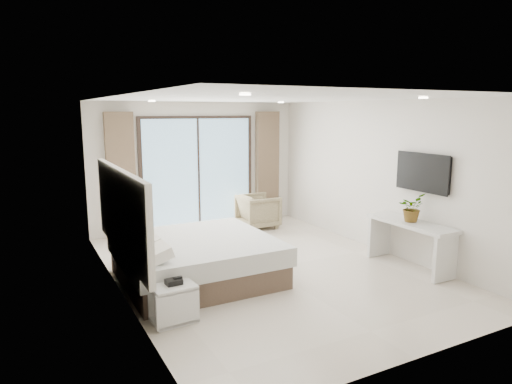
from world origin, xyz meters
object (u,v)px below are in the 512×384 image
(console_desk, at_px, (410,234))
(armchair, at_px, (258,210))
(nightstand, at_px, (173,303))
(bed, at_px, (196,259))

(console_desk, height_order, armchair, armchair)
(nightstand, distance_m, armchair, 4.64)
(bed, bearing_deg, armchair, 45.01)
(bed, bearing_deg, nightstand, -121.67)
(bed, distance_m, nightstand, 1.40)
(bed, xyz_separation_m, nightstand, (-0.73, -1.19, -0.09))
(nightstand, relative_size, armchair, 0.66)
(nightstand, distance_m, console_desk, 3.98)
(bed, distance_m, armchair, 3.27)
(bed, relative_size, armchair, 2.79)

